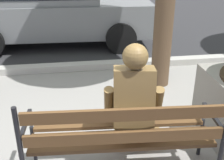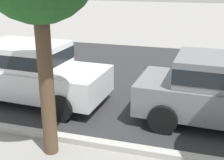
{
  "view_description": "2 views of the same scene",
  "coord_description": "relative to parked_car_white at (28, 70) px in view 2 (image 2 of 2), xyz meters",
  "views": [
    {
      "loc": [
        -0.26,
        -2.1,
        2.12
      ],
      "look_at": [
        0.16,
        0.78,
        0.75
      ],
      "focal_mm": 47.04,
      "sensor_mm": 36.0,
      "label": 1
    },
    {
      "loc": [
        -1.28,
        -1.92,
        3.16
      ],
      "look_at": [
        -3.26,
        4.59,
        0.8
      ],
      "focal_mm": 47.44,
      "sensor_mm": 36.0,
      "label": 2
    }
  ],
  "objects": [
    {
      "name": "parked_car_white",
      "position": [
        0.0,
        0.0,
        0.0
      ],
      "size": [
        4.17,
        2.07,
        1.56
      ],
      "color": "silver",
      "rests_on": "ground"
    }
  ]
}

